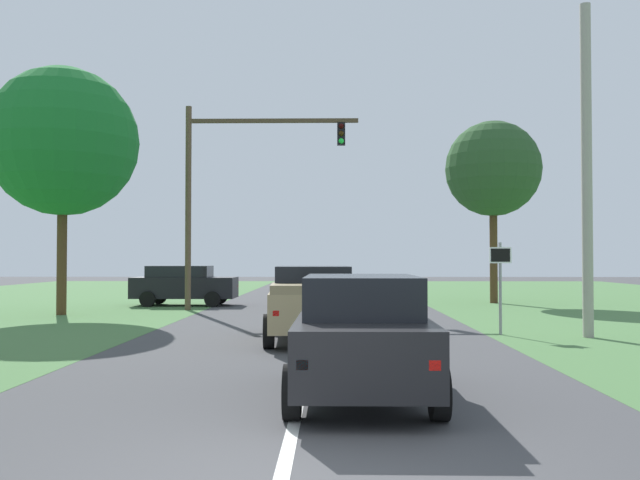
{
  "coord_description": "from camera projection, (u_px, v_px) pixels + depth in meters",
  "views": [
    {
      "loc": [
        0.48,
        -6.52,
        2.09
      ],
      "look_at": [
        0.09,
        15.6,
        2.67
      ],
      "focal_mm": 39.04,
      "sensor_mm": 36.0,
      "label": 1
    }
  ],
  "objects": [
    {
      "name": "utility_pole_right",
      "position": [
        587.0,
        170.0,
        18.44
      ],
      "size": [
        0.28,
        0.28,
        8.89
      ],
      "primitive_type": "cylinder",
      "color": "#9E998E",
      "rests_on": "ground_plane"
    },
    {
      "name": "red_suv_near",
      "position": [
        361.0,
        333.0,
        10.41
      ],
      "size": [
        2.14,
        4.47,
        1.82
      ],
      "color": "black",
      "rests_on": "ground_plane"
    },
    {
      "name": "extra_tree_1",
      "position": [
        63.0,
        142.0,
        25.82
      ],
      "size": [
        5.53,
        5.53,
        9.2
      ],
      "color": "#4C351E",
      "rests_on": "ground_plane"
    },
    {
      "name": "oak_tree_right",
      "position": [
        493.0,
        169.0,
        32.55
      ],
      "size": [
        4.46,
        4.46,
        8.52
      ],
      "color": "#4C351E",
      "rests_on": "ground_plane"
    },
    {
      "name": "crossing_suv_far",
      "position": [
        184.0,
        284.0,
        30.75
      ],
      "size": [
        4.51,
        2.18,
        1.76
      ],
      "color": "black",
      "rests_on": "ground_plane"
    },
    {
      "name": "ground_plane",
      "position": [
        314.0,
        337.0,
        18.31
      ],
      "size": [
        120.0,
        120.0,
        0.0
      ],
      "primitive_type": "plane",
      "color": "#424244"
    },
    {
      "name": "keep_moving_sign",
      "position": [
        500.0,
        276.0,
        18.97
      ],
      "size": [
        0.6,
        0.09,
        2.52
      ],
      "color": "gray",
      "rests_on": "ground_plane"
    },
    {
      "name": "lane_centre_stripe",
      "position": [
        287.0,
        456.0,
        7.32
      ],
      "size": [
        0.16,
        41.71,
        0.01
      ],
      "primitive_type": "cube",
      "color": "white",
      "rests_on": "ground_plane"
    },
    {
      "name": "traffic_light",
      "position": [
        230.0,
        177.0,
        28.13
      ],
      "size": [
        7.01,
        0.4,
        8.27
      ],
      "color": "brown",
      "rests_on": "ground_plane"
    },
    {
      "name": "pickup_truck_lead",
      "position": [
        312.0,
        302.0,
        17.63
      ],
      "size": [
        2.56,
        5.39,
        1.89
      ],
      "color": "tan",
      "rests_on": "ground_plane"
    }
  ]
}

